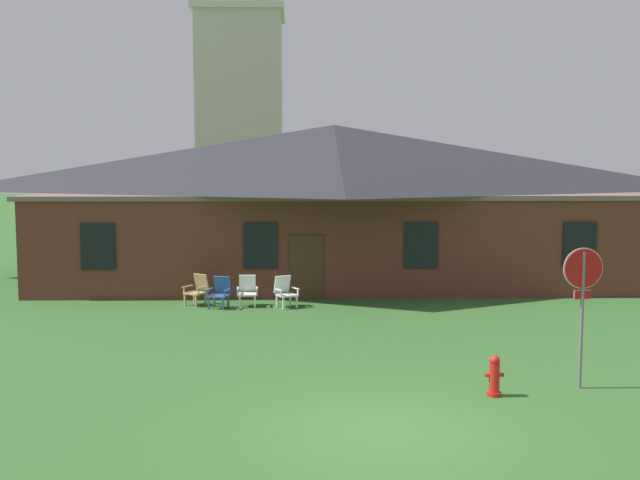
% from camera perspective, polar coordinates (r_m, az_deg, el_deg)
% --- Properties ---
extents(ground_plane, '(200.00, 200.00, 0.00)m').
position_cam_1_polar(ground_plane, '(13.22, 4.70, -13.86)').
color(ground_plane, '#336028').
extents(brick_building, '(21.68, 10.40, 5.88)m').
position_cam_1_polar(brick_building, '(29.89, 1.03, 2.98)').
color(brick_building, brown).
rests_on(brick_building, ground).
extents(dome_tower, '(5.18, 5.18, 18.99)m').
position_cam_1_polar(dome_tower, '(46.17, -5.91, 10.97)').
color(dome_tower, beige).
rests_on(dome_tower, ground).
extents(stop_sign, '(0.80, 0.11, 2.79)m').
position_cam_1_polar(stop_sign, '(15.90, 18.84, -3.43)').
color(stop_sign, slate).
rests_on(stop_sign, ground).
extents(lawn_chair_by_porch, '(0.85, 0.87, 0.96)m').
position_cam_1_polar(lawn_chair_by_porch, '(24.46, -9.03, -3.59)').
color(lawn_chair_by_porch, tan).
rests_on(lawn_chair_by_porch, ground).
extents(lawn_chair_near_door, '(0.75, 0.80, 0.96)m').
position_cam_1_polar(lawn_chair_near_door, '(23.87, -7.40, -3.80)').
color(lawn_chair_near_door, '#2D5693').
rests_on(lawn_chair_near_door, ground).
extents(lawn_chair_left_end, '(0.66, 0.69, 0.96)m').
position_cam_1_polar(lawn_chair_left_end, '(24.05, -5.39, -3.70)').
color(lawn_chair_left_end, silver).
rests_on(lawn_chair_left_end, ground).
extents(lawn_chair_middle, '(0.82, 0.85, 0.96)m').
position_cam_1_polar(lawn_chair_middle, '(23.82, -2.61, -3.78)').
color(lawn_chair_middle, white).
rests_on(lawn_chair_middle, ground).
extents(fire_hydrant, '(0.36, 0.28, 0.79)m').
position_cam_1_polar(fire_hydrant, '(15.26, 12.75, -9.82)').
color(fire_hydrant, red).
rests_on(fire_hydrant, ground).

